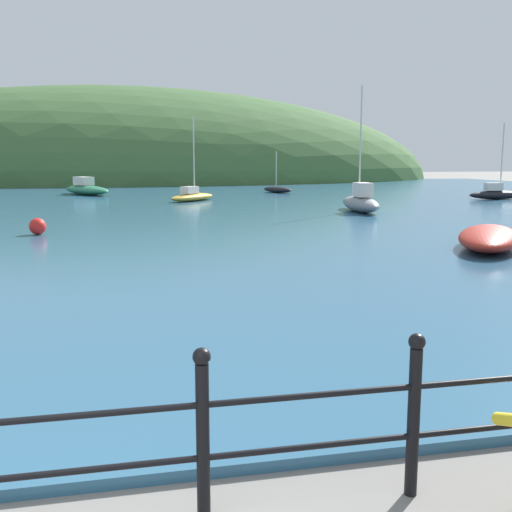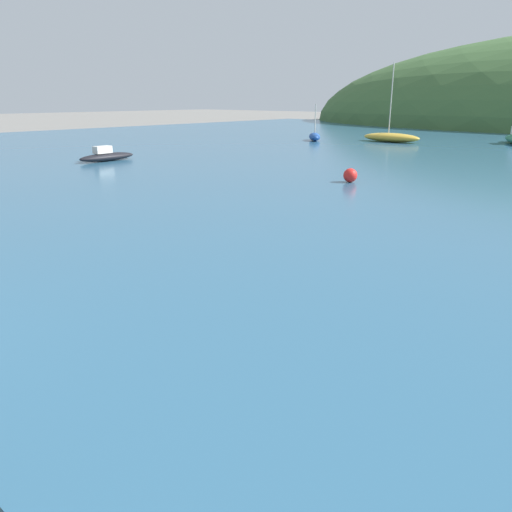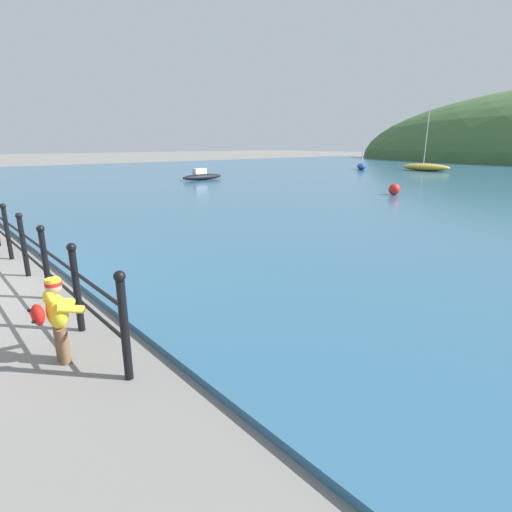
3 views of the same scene
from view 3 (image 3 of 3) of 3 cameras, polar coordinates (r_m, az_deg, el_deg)
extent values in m
cylinder|color=black|center=(10.01, -31.94, 2.66)|extent=(0.09, 0.09, 1.10)
sphere|color=black|center=(9.91, -32.45, 6.02)|extent=(0.12, 0.12, 0.12)
cylinder|color=black|center=(8.55, -30.23, 1.03)|extent=(0.09, 0.09, 1.10)
sphere|color=black|center=(8.44, -30.79, 4.96)|extent=(0.12, 0.12, 0.12)
cylinder|color=black|center=(7.12, -27.81, -1.26)|extent=(0.09, 0.09, 1.10)
sphere|color=black|center=(6.98, -28.44, 3.44)|extent=(0.12, 0.12, 0.12)
cylinder|color=black|center=(5.72, -24.19, -4.68)|extent=(0.09, 0.09, 1.10)
sphere|color=black|center=(5.55, -24.88, 1.12)|extent=(0.12, 0.12, 0.12)
cylinder|color=black|center=(4.39, -18.22, -10.19)|extent=(0.09, 0.09, 1.10)
sphere|color=black|center=(4.17, -18.93, -2.77)|extent=(0.12, 0.12, 0.12)
cylinder|color=black|center=(7.77, -29.40, 1.91)|extent=(7.52, 0.04, 0.04)
cylinder|color=black|center=(7.85, -29.03, -0.71)|extent=(7.52, 0.04, 0.04)
cylinder|color=brown|center=(5.20, -26.20, -11.06)|extent=(0.11, 0.11, 0.42)
cylinder|color=brown|center=(5.08, -25.73, -11.60)|extent=(0.11, 0.11, 0.42)
ellipsoid|color=yellow|center=(4.98, -26.54, -7.09)|extent=(0.31, 0.24, 0.40)
ellipsoid|color=yellow|center=(4.90, -27.46, -5.30)|extent=(0.21, 0.13, 0.18)
cylinder|color=yellow|center=(5.11, -26.14, -5.87)|extent=(0.11, 0.32, 0.19)
cylinder|color=yellow|center=(4.85, -25.05, -6.84)|extent=(0.11, 0.32, 0.19)
sphere|color=tan|center=(4.88, -26.96, -3.89)|extent=(0.17, 0.17, 0.17)
cylinder|color=red|center=(4.87, -27.00, -3.56)|extent=(0.17, 0.17, 0.04)
cylinder|color=yellow|center=(4.86, -27.06, -3.11)|extent=(0.16, 0.16, 0.04)
ellipsoid|color=red|center=(4.92, -28.72, -7.38)|extent=(0.23, 0.14, 0.24)
sphere|color=black|center=(4.94, -29.69, -6.77)|extent=(0.04, 0.04, 0.04)
sphere|color=black|center=(4.88, -29.22, -8.22)|extent=(0.04, 0.04, 0.04)
ellipsoid|color=#1E4793|center=(38.37, 14.84, 12.28)|extent=(2.22, 2.41, 0.56)
cylinder|color=beige|center=(38.20, 15.00, 14.19)|extent=(0.07, 0.07, 2.01)
ellipsoid|color=gold|center=(38.26, 23.06, 11.60)|extent=(4.29, 1.55, 0.62)
cylinder|color=beige|center=(38.31, 23.21, 15.57)|extent=(0.07, 0.07, 4.68)
ellipsoid|color=black|center=(26.77, -7.65, 11.15)|extent=(0.96, 3.14, 0.39)
cube|color=silver|center=(26.61, -8.09, 11.90)|extent=(0.48, 0.89, 0.35)
sphere|color=red|center=(19.76, 19.16, 8.98)|extent=(0.51, 0.51, 0.51)
camera|label=1|loc=(7.50, -59.34, 8.14)|focal=42.00mm
camera|label=2|loc=(1.18, 46.05, 46.29)|focal=35.00mm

